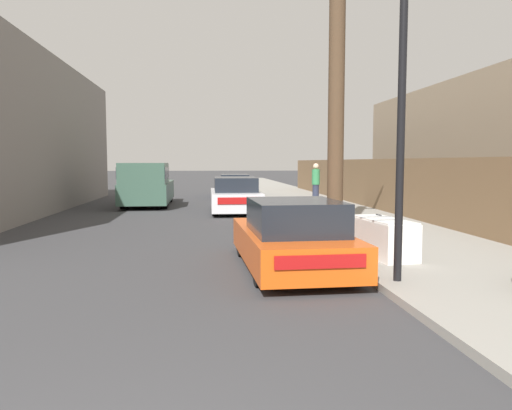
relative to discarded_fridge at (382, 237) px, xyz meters
The scene contains 11 objects.
sidewalk_curb 16.38m from the discarded_fridge, 85.52° to the left, with size 4.20×63.00×0.12m, color gray.
discarded_fridge is the anchor object (origin of this frame).
parked_sports_car_red 1.91m from the discarded_fridge, 165.82° to the right, with size 1.84×4.14×1.27m.
car_parked_mid 10.14m from the discarded_fridge, 102.66° to the left, with size 1.86×4.39×1.35m.
car_parked_far 18.32m from the discarded_fridge, 95.38° to the left, with size 1.93×4.72×1.25m.
pickup_truck 14.09m from the discarded_fridge, 114.65° to the left, with size 2.00×5.59×1.89m.
utility_pole 4.29m from the discarded_fridge, 97.40° to the left, with size 1.80×0.38×7.69m.
street_lamp 3.05m from the discarded_fridge, 103.76° to the right, with size 0.26×0.26×4.50m.
wooden_fence 9.86m from the discarded_fridge, 70.86° to the left, with size 0.08×32.38×1.92m, color brown.
building_right_house 13.96m from the discarded_fridge, 50.59° to the left, with size 6.00×13.24×5.01m, color gray.
pedestrian 12.04m from the discarded_fridge, 83.28° to the left, with size 0.34×0.34×1.75m.
Camera 1 is at (0.61, -2.02, 1.92)m, focal length 35.00 mm.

